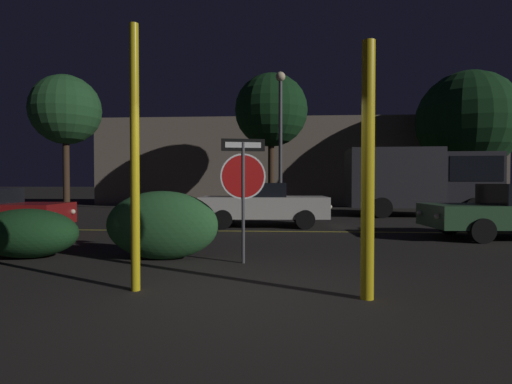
{
  "coord_description": "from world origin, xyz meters",
  "views": [
    {
      "loc": [
        0.43,
        -5.01,
        1.44
      ],
      "look_at": [
        -0.11,
        3.65,
        1.24
      ],
      "focal_mm": 28.0,
      "sensor_mm": 36.0,
      "label": 1
    }
  ],
  "objects_px": {
    "yellow_pole_left": "(135,158)",
    "passing_car_2": "(263,204)",
    "tree_1": "(468,121)",
    "tree_2": "(66,110)",
    "yellow_pole_right": "(368,171)",
    "delivery_truck": "(423,178)",
    "hedge_bush_0": "(27,233)",
    "hedge_bush_1": "(162,225)",
    "street_lamp": "(280,125)",
    "tree_0": "(271,111)",
    "stop_sign": "(243,177)"
  },
  "relations": [
    {
      "from": "hedge_bush_1",
      "to": "yellow_pole_right",
      "type": "bearing_deg",
      "value": -35.63
    },
    {
      "from": "stop_sign",
      "to": "tree_0",
      "type": "height_order",
      "value": "tree_0"
    },
    {
      "from": "yellow_pole_left",
      "to": "yellow_pole_right",
      "type": "relative_size",
      "value": 1.11
    },
    {
      "from": "yellow_pole_right",
      "to": "hedge_bush_1",
      "type": "xyz_separation_m",
      "value": [
        -3.29,
        2.36,
        -0.95
      ]
    },
    {
      "from": "yellow_pole_left",
      "to": "yellow_pole_right",
      "type": "distance_m",
      "value": 3.02
    },
    {
      "from": "passing_car_2",
      "to": "tree_1",
      "type": "relative_size",
      "value": 0.58
    },
    {
      "from": "stop_sign",
      "to": "hedge_bush_0",
      "type": "distance_m",
      "value": 4.34
    },
    {
      "from": "hedge_bush_1",
      "to": "passing_car_2",
      "type": "xyz_separation_m",
      "value": [
        1.64,
        5.8,
        0.08
      ]
    },
    {
      "from": "hedge_bush_1",
      "to": "tree_2",
      "type": "height_order",
      "value": "tree_2"
    },
    {
      "from": "yellow_pole_right",
      "to": "street_lamp",
      "type": "xyz_separation_m",
      "value": [
        -1.09,
        12.16,
        2.3
      ]
    },
    {
      "from": "tree_0",
      "to": "yellow_pole_right",
      "type": "bearing_deg",
      "value": -84.26
    },
    {
      "from": "stop_sign",
      "to": "hedge_bush_1",
      "type": "distance_m",
      "value": 1.81
    },
    {
      "from": "hedge_bush_0",
      "to": "tree_0",
      "type": "bearing_deg",
      "value": 71.81
    },
    {
      "from": "yellow_pole_left",
      "to": "delivery_truck",
      "type": "distance_m",
      "value": 14.77
    },
    {
      "from": "tree_1",
      "to": "tree_2",
      "type": "xyz_separation_m",
      "value": [
        -21.06,
        -2.32,
        0.4
      ]
    },
    {
      "from": "stop_sign",
      "to": "tree_1",
      "type": "xyz_separation_m",
      "value": [
        10.7,
        15.1,
        3.2
      ]
    },
    {
      "from": "stop_sign",
      "to": "tree_1",
      "type": "distance_m",
      "value": 18.78
    },
    {
      "from": "passing_car_2",
      "to": "tree_1",
      "type": "xyz_separation_m",
      "value": [
        10.61,
        9.04,
        4.02
      ]
    },
    {
      "from": "hedge_bush_0",
      "to": "passing_car_2",
      "type": "distance_m",
      "value": 7.22
    },
    {
      "from": "hedge_bush_0",
      "to": "passing_car_2",
      "type": "xyz_separation_m",
      "value": [
        4.29,
        5.8,
        0.25
      ]
    },
    {
      "from": "hedge_bush_0",
      "to": "hedge_bush_1",
      "type": "xyz_separation_m",
      "value": [
        2.64,
        -0.0,
        0.17
      ]
    },
    {
      "from": "delivery_truck",
      "to": "tree_1",
      "type": "height_order",
      "value": "tree_1"
    },
    {
      "from": "yellow_pole_left",
      "to": "street_lamp",
      "type": "xyz_separation_m",
      "value": [
        1.92,
        11.95,
        2.12
      ]
    },
    {
      "from": "yellow_pole_left",
      "to": "tree_1",
      "type": "relative_size",
      "value": 0.48
    },
    {
      "from": "street_lamp",
      "to": "yellow_pole_left",
      "type": "bearing_deg",
      "value": -99.12
    },
    {
      "from": "yellow_pole_left",
      "to": "passing_car_2",
      "type": "height_order",
      "value": "yellow_pole_left"
    },
    {
      "from": "stop_sign",
      "to": "yellow_pole_left",
      "type": "relative_size",
      "value": 0.63
    },
    {
      "from": "yellow_pole_right",
      "to": "tree_1",
      "type": "height_order",
      "value": "tree_1"
    },
    {
      "from": "yellow_pole_left",
      "to": "yellow_pole_right",
      "type": "xyz_separation_m",
      "value": [
        3.01,
        -0.21,
        -0.18
      ]
    },
    {
      "from": "delivery_truck",
      "to": "tree_1",
      "type": "relative_size",
      "value": 0.82
    },
    {
      "from": "hedge_bush_1",
      "to": "tree_1",
      "type": "xyz_separation_m",
      "value": [
        12.26,
        14.84,
        4.1
      ]
    },
    {
      "from": "stop_sign",
      "to": "yellow_pole_left",
      "type": "distance_m",
      "value": 2.3
    },
    {
      "from": "hedge_bush_0",
      "to": "delivery_truck",
      "type": "xyz_separation_m",
      "value": [
        10.97,
        10.24,
        1.16
      ]
    },
    {
      "from": "tree_2",
      "to": "yellow_pole_right",
      "type": "bearing_deg",
      "value": -50.91
    },
    {
      "from": "stop_sign",
      "to": "passing_car_2",
      "type": "distance_m",
      "value": 6.11
    },
    {
      "from": "tree_1",
      "to": "yellow_pole_left",
      "type": "bearing_deg",
      "value": -125.15
    },
    {
      "from": "stop_sign",
      "to": "yellow_pole_right",
      "type": "relative_size",
      "value": 0.7
    },
    {
      "from": "hedge_bush_0",
      "to": "tree_2",
      "type": "relative_size",
      "value": 0.29
    },
    {
      "from": "tree_0",
      "to": "tree_2",
      "type": "relative_size",
      "value": 1.02
    },
    {
      "from": "street_lamp",
      "to": "tree_2",
      "type": "xyz_separation_m",
      "value": [
        -11.01,
        2.73,
        1.26
      ]
    },
    {
      "from": "stop_sign",
      "to": "hedge_bush_0",
      "type": "height_order",
      "value": "stop_sign"
    },
    {
      "from": "passing_car_2",
      "to": "tree_2",
      "type": "bearing_deg",
      "value": -125.47
    },
    {
      "from": "hedge_bush_0",
      "to": "street_lamp",
      "type": "height_order",
      "value": "street_lamp"
    },
    {
      "from": "passing_car_2",
      "to": "delivery_truck",
      "type": "xyz_separation_m",
      "value": [
        6.68,
        4.44,
        0.91
      ]
    },
    {
      "from": "passing_car_2",
      "to": "tree_0",
      "type": "relative_size",
      "value": 0.61
    },
    {
      "from": "yellow_pole_right",
      "to": "tree_0",
      "type": "height_order",
      "value": "tree_0"
    },
    {
      "from": "yellow_pole_left",
      "to": "passing_car_2",
      "type": "distance_m",
      "value": 8.14
    },
    {
      "from": "hedge_bush_0",
      "to": "delivery_truck",
      "type": "relative_size",
      "value": 0.32
    },
    {
      "from": "street_lamp",
      "to": "tree_0",
      "type": "relative_size",
      "value": 0.88
    },
    {
      "from": "delivery_truck",
      "to": "street_lamp",
      "type": "height_order",
      "value": "street_lamp"
    }
  ]
}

